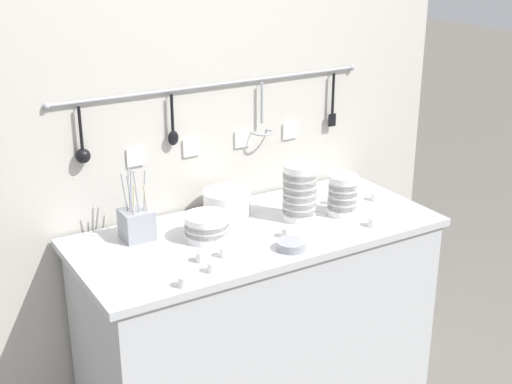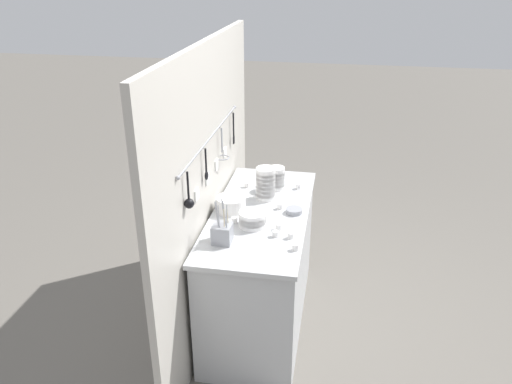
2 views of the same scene
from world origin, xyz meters
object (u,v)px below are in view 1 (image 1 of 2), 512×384
object	(u,v)px
cup_centre	(373,222)
bowl_stack_short_front	(343,195)
bowl_stack_tall_left	(299,192)
cup_mid_row	(213,267)
steel_mixing_bowl	(292,245)
cup_front_left	(332,200)
plate_stack	(227,202)
cup_back_right	(225,252)
cutlery_caddy	(137,223)
cup_by_caddy	(376,196)
cup_back_left	(310,194)
cup_beside_plates	(184,282)
cup_edge_far	(286,232)
cup_edge_near	(198,222)
bowl_stack_wide_centre	(207,227)
cup_front_right	(201,257)

from	to	relation	value
cup_centre	bowl_stack_short_front	bearing A→B (deg)	100.56
bowl_stack_tall_left	cup_mid_row	size ratio (longest dim) A/B	6.12
steel_mixing_bowl	cup_centre	world-z (taller)	cup_centre
bowl_stack_short_front	cup_front_left	bearing A→B (deg)	74.63
plate_stack	cup_back_right	bearing A→B (deg)	-120.08
cutlery_caddy	cup_by_caddy	world-z (taller)	cutlery_caddy
bowl_stack_tall_left	cup_back_left	distance (m)	0.25
cutlery_caddy	cup_mid_row	bearing A→B (deg)	-73.70
bowl_stack_short_front	bowl_stack_tall_left	distance (m)	0.19
steel_mixing_bowl	plate_stack	bearing A→B (deg)	95.32
bowl_stack_tall_left	cup_by_caddy	bearing A→B (deg)	-1.00
cup_front_left	cup_back_right	bearing A→B (deg)	-161.56
cup_beside_plates	steel_mixing_bowl	bearing A→B (deg)	6.93
cup_edge_far	cup_centre	distance (m)	0.35
cup_by_caddy	cup_centre	xyz separation A→B (m)	(-0.19, -0.21, 0.00)
cutlery_caddy	cup_centre	distance (m)	0.91
bowl_stack_tall_left	cup_edge_near	distance (m)	0.42
bowl_stack_wide_centre	cup_edge_far	bearing A→B (deg)	-27.65
bowl_stack_wide_centre	bowl_stack_short_front	distance (m)	0.58
bowl_stack_tall_left	steel_mixing_bowl	size ratio (longest dim) A/B	2.14
bowl_stack_short_front	cup_front_left	distance (m)	0.13
steel_mixing_bowl	cup_edge_far	size ratio (longest dim) A/B	2.86
cutlery_caddy	cup_by_caddy	size ratio (longest dim) A/B	7.30
bowl_stack_short_front	plate_stack	size ratio (longest dim) A/B	0.87
bowl_stack_short_front	bowl_stack_tall_left	xyz separation A→B (m)	(-0.18, 0.06, 0.03)
bowl_stack_short_front	steel_mixing_bowl	world-z (taller)	bowl_stack_short_front
plate_stack	cup_centre	world-z (taller)	plate_stack
cup_by_caddy	bowl_stack_wide_centre	bearing A→B (deg)	178.44
plate_stack	cup_edge_far	xyz separation A→B (m)	(0.08, -0.32, -0.03)
bowl_stack_short_front	cup_by_caddy	size ratio (longest dim) A/B	4.45
cup_back_left	bowl_stack_tall_left	bearing A→B (deg)	-136.39
plate_stack	cup_back_right	size ratio (longest dim) A/B	5.14
cup_front_right	cup_back_left	bearing A→B (deg)	24.33
bowl_stack_wide_centre	cutlery_caddy	bearing A→B (deg)	147.94
bowl_stack_wide_centre	cup_back_right	world-z (taller)	bowl_stack_wide_centre
cup_edge_far	cutlery_caddy	bearing A→B (deg)	150.29
bowl_stack_tall_left	cup_back_left	world-z (taller)	bowl_stack_tall_left
bowl_stack_tall_left	cup_by_caddy	size ratio (longest dim) A/B	6.12
cup_edge_far	cup_front_left	size ratio (longest dim) A/B	1.00
cup_edge_far	cup_mid_row	xyz separation A→B (m)	(-0.37, -0.11, 0.00)
cup_back_right	cup_back_left	bearing A→B (deg)	28.03
cup_front_left	cup_back_left	distance (m)	0.11
cup_mid_row	cup_edge_far	bearing A→B (deg)	16.88
bowl_stack_tall_left	plate_stack	world-z (taller)	bowl_stack_tall_left
bowl_stack_short_front	cup_beside_plates	xyz separation A→B (m)	(-0.82, -0.22, -0.07)
bowl_stack_wide_centre	cup_back_left	distance (m)	0.59
cup_beside_plates	cup_front_right	bearing A→B (deg)	45.24
bowl_stack_wide_centre	cup_back_right	size ratio (longest dim) A/B	4.44
cup_edge_near	cup_beside_plates	size ratio (longest dim) A/B	1.00
cup_edge_far	cup_front_left	bearing A→B (deg)	27.57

